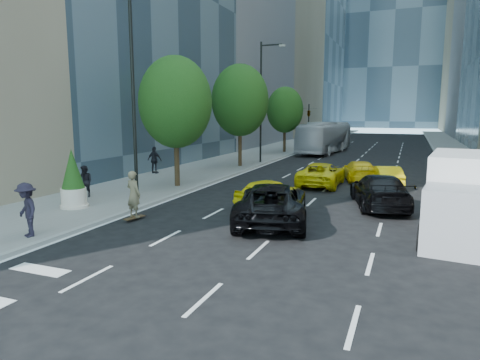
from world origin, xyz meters
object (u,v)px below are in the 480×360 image
at_px(box_truck, 462,195).
at_px(black_sedan_lincoln, 272,203).
at_px(black_sedan_mercedes, 379,191).
at_px(city_bus, 325,137).
at_px(planter_shrub, 73,180).
at_px(skateboarder, 134,197).

bearing_deg(box_truck, black_sedan_lincoln, -166.75).
distance_m(black_sedan_mercedes, city_bus, 27.02).
bearing_deg(planter_shrub, box_truck, 7.47).
xyz_separation_m(black_sedan_mercedes, box_truck, (3.03, -3.73, 0.71)).
bearing_deg(black_sedan_mercedes, planter_shrub, 10.22).
bearing_deg(city_bus, skateboarder, -88.05).
bearing_deg(box_truck, city_bus, 116.10).
bearing_deg(planter_shrub, city_bus, 80.29).
relative_size(skateboarder, black_sedan_mercedes, 0.36).
xyz_separation_m(black_sedan_mercedes, planter_shrub, (-12.84, -5.81, 0.64)).
relative_size(city_bus, planter_shrub, 4.50).
distance_m(skateboarder, black_sedan_lincoln, 5.69).
bearing_deg(skateboarder, city_bus, -80.44).
relative_size(black_sedan_mercedes, city_bus, 0.45).
height_order(skateboarder, planter_shrub, planter_shrub).
xyz_separation_m(black_sedan_lincoln, box_truck, (6.88, 0.78, 0.68)).
bearing_deg(black_sedan_mercedes, skateboarder, 20.05).
relative_size(black_sedan_lincoln, planter_shrub, 2.19).
xyz_separation_m(skateboarder, planter_shrub, (-3.58, 0.47, 0.45)).
height_order(black_sedan_mercedes, city_bus, city_bus).
height_order(black_sedan_lincoln, box_truck, box_truck).
height_order(black_sedan_lincoln, black_sedan_mercedes, black_sedan_lincoln).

